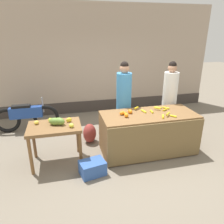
# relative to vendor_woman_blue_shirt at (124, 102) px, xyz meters

# --- Properties ---
(ground_plane) EXTENTS (24.00, 24.00, 0.00)m
(ground_plane) POSITION_rel_vendor_woman_blue_shirt_xyz_m (-0.11, -0.68, -0.93)
(ground_plane) COLOR #756B5B
(market_wall_back) EXTENTS (7.08, 0.23, 3.22)m
(market_wall_back) POSITION_rel_vendor_woman_blue_shirt_xyz_m (-0.11, 2.11, 0.65)
(market_wall_back) COLOR tan
(market_wall_back) RESTS_ON ground
(fruit_stall_counter) EXTENTS (1.95, 0.88, 0.85)m
(fruit_stall_counter) POSITION_rel_vendor_woman_blue_shirt_xyz_m (0.34, -0.69, -0.50)
(fruit_stall_counter) COLOR brown
(fruit_stall_counter) RESTS_ON ground
(side_table_wooden) EXTENTS (0.98, 0.68, 0.79)m
(side_table_wooden) POSITION_rel_vendor_woman_blue_shirt_xyz_m (-1.55, -0.68, -0.25)
(side_table_wooden) COLOR brown
(side_table_wooden) RESTS_ON ground
(banana_bunch_pile) EXTENTS (0.77, 0.66, 0.07)m
(banana_bunch_pile) POSITION_rel_vendor_woman_blue_shirt_xyz_m (0.56, -0.64, -0.05)
(banana_bunch_pile) COLOR yellow
(banana_bunch_pile) RESTS_ON fruit_stall_counter
(orange_pile) EXTENTS (0.28, 0.28, 0.09)m
(orange_pile) POSITION_rel_vendor_woman_blue_shirt_xyz_m (-0.12, -0.62, -0.03)
(orange_pile) COLOR orange
(orange_pile) RESTS_ON fruit_stall_counter
(mango_papaya_pile) EXTENTS (0.75, 0.48, 0.14)m
(mango_papaya_pile) POSITION_rel_vendor_woman_blue_shirt_xyz_m (-1.49, -0.65, -0.07)
(mango_papaya_pile) COLOR #D1D135
(mango_papaya_pile) RESTS_ON side_table_wooden
(vendor_woman_blue_shirt) EXTENTS (0.34, 0.34, 1.83)m
(vendor_woman_blue_shirt) POSITION_rel_vendor_woman_blue_shirt_xyz_m (0.00, 0.00, 0.00)
(vendor_woman_blue_shirt) COLOR #33333D
(vendor_woman_blue_shirt) RESTS_ON ground
(vendor_woman_white_shirt) EXTENTS (0.34, 0.34, 1.80)m
(vendor_woman_white_shirt) POSITION_rel_vendor_woman_blue_shirt_xyz_m (1.15, 0.00, -0.02)
(vendor_woman_white_shirt) COLOR #33333D
(vendor_woman_white_shirt) RESTS_ON ground
(parked_motorcycle) EXTENTS (1.60, 0.18, 0.88)m
(parked_motorcycle) POSITION_rel_vendor_woman_blue_shirt_xyz_m (-2.29, 0.99, -0.52)
(parked_motorcycle) COLOR black
(parked_motorcycle) RESTS_ON ground
(produce_crate) EXTENTS (0.50, 0.41, 0.26)m
(produce_crate) POSITION_rel_vendor_woman_blue_shirt_xyz_m (-0.93, -1.22, -0.80)
(produce_crate) COLOR #3359A5
(produce_crate) RESTS_ON ground
(produce_sack) EXTENTS (0.38, 0.42, 0.45)m
(produce_sack) POSITION_rel_vendor_woman_blue_shirt_xyz_m (-0.81, -0.01, -0.70)
(produce_sack) COLOR maroon
(produce_sack) RESTS_ON ground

